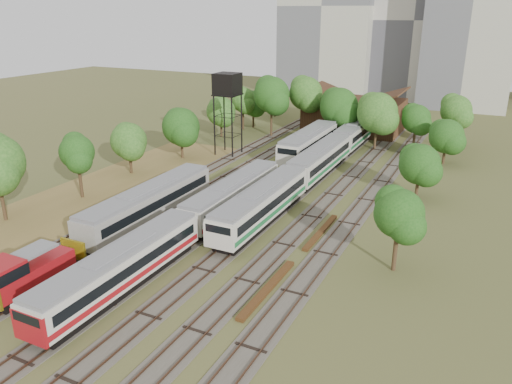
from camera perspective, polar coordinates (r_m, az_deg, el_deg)
The scene contains 17 objects.
ground at distance 40.35m, azimuth -10.86°, elevation -10.15°, with size 240.00×240.00×0.00m, color #475123.
dry_grass_patch at distance 56.91m, azimuth -20.69°, elevation -1.92°, with size 14.00×60.00×0.04m, color brown.
tracks at distance 60.41m, azimuth 2.81°, elevation 0.68°, with size 24.60×80.00×0.19m.
railcar_red_set at distance 45.44m, azimuth -7.99°, elevation -3.83°, with size 2.76×34.58×3.41m.
railcar_green_set at distance 64.82m, azimuth 7.35°, elevation 3.65°, with size 2.95×52.08×3.65m.
railcar_rear at distance 71.92m, azimuth 6.04°, elevation 5.50°, with size 3.23×16.07×4.00m.
shunter_locomotive at distance 41.22m, azimuth -24.91°, elevation -8.54°, with size 2.61×8.10×3.41m.
old_grey_coach at distance 50.49m, azimuth -12.14°, elevation -1.32°, with size 3.01×18.00×3.73m.
water_tower at distance 72.46m, azimuth -3.30°, elevation 11.98°, with size 3.40×3.40×11.75m.
rail_pile_near at distance 38.61m, azimuth 1.33°, elevation -10.97°, with size 0.61×9.22×0.31m, color #513117.
rail_pile_far at distance 48.17m, azimuth 7.41°, elevation -4.55°, with size 0.54×8.63×0.28m, color #513117.
maintenance_shed at distance 90.00m, azimuth 11.17°, elevation 8.70°, with size 16.45×11.55×7.58m.
tree_band_left at distance 67.86m, azimuth -12.66°, elevation 6.71°, with size 8.71×75.85×8.90m.
tree_band_far at distance 81.78m, azimuth 8.85°, elevation 9.93°, with size 39.44×11.62×9.92m.
tree_band_right at distance 59.87m, azimuth 19.16°, elevation 3.54°, with size 5.70×37.96×6.99m.
tower_left at distance 128.70m, azimuth 8.73°, elevation 20.26°, with size 22.00×16.00×42.00m, color #BBB8A4.
tower_centre at distance 128.93m, azimuth 18.31°, elevation 18.20°, with size 20.00×18.00×36.00m, color beige.
Camera 1 is at (21.82, -27.38, 20.06)m, focal length 35.00 mm.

